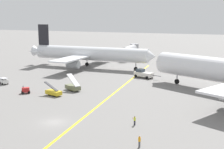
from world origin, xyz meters
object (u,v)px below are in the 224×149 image
at_px(gse_belt_loader_portside, 53,92).
at_px(gse_stair_truck_yellow, 73,86).
at_px(jet_bridge, 131,49).
at_px(pushback_tug, 143,74).
at_px(gse_gpu_cart_small, 26,90).
at_px(ground_crew_ramp_agent_by_cones, 139,141).
at_px(airliner_at_gate_left, 89,54).
at_px(gse_baggage_cart_trailing, 4,81).
at_px(ground_crew_wing_walker_right, 135,120).

xyz_separation_m(gse_belt_loader_portside, gse_stair_truck_yellow, (1.38, 6.32, 0.20)).
bearing_deg(gse_belt_loader_portside, jet_bridge, 96.47).
bearing_deg(gse_stair_truck_yellow, gse_belt_loader_portside, -102.34).
xyz_separation_m(pushback_tug, gse_gpu_cart_small, (-19.17, -30.79, -0.43)).
bearing_deg(jet_bridge, gse_gpu_cart_small, -89.60).
relative_size(pushback_tug, gse_stair_truck_yellow, 1.84).
height_order(ground_crew_ramp_agent_by_cones, jet_bridge, jet_bridge).
distance_m(pushback_tug, gse_gpu_cart_small, 36.27).
relative_size(gse_gpu_cart_small, ground_crew_ramp_agent_by_cones, 1.52).
distance_m(gse_belt_loader_portside, ground_crew_ramp_agent_by_cones, 34.43).
xyz_separation_m(airliner_at_gate_left, gse_baggage_cart_trailing, (-7.39, -34.87, -4.19)).
distance_m(gse_gpu_cart_small, gse_stair_truck_yellow, 11.43).
bearing_deg(airliner_at_gate_left, gse_baggage_cart_trailing, -101.97).
height_order(gse_baggage_cart_trailing, gse_belt_loader_portside, gse_belt_loader_portside).
xyz_separation_m(gse_baggage_cart_trailing, ground_crew_ramp_agent_by_cones, (48.22, -24.28, 0.04)).
relative_size(airliner_at_gate_left, gse_belt_loader_portside, 9.58).
height_order(airliner_at_gate_left, gse_stair_truck_yellow, airliner_at_gate_left).
bearing_deg(gse_gpu_cart_small, airliner_at_gate_left, 97.02).
xyz_separation_m(gse_baggage_cart_trailing, gse_belt_loader_portside, (19.80, -4.84, -0.04)).
bearing_deg(gse_gpu_cart_small, ground_crew_ramp_agent_by_cones, -27.26).
height_order(airliner_at_gate_left, ground_crew_ramp_agent_by_cones, airliner_at_gate_left).
height_order(airliner_at_gate_left, jet_bridge, airliner_at_gate_left).
height_order(gse_belt_loader_portside, ground_crew_wing_walker_right, gse_belt_loader_portside).
bearing_deg(gse_gpu_cart_small, gse_stair_truck_yellow, 39.75).
relative_size(ground_crew_wing_walker_right, ground_crew_ramp_agent_by_cones, 0.90).
bearing_deg(pushback_tug, airliner_at_gate_left, 157.72).
bearing_deg(gse_stair_truck_yellow, gse_baggage_cart_trailing, -176.01).
xyz_separation_m(pushback_tug, gse_baggage_cart_trailing, (-31.57, -24.96, -0.36)).
bearing_deg(airliner_at_gate_left, gse_gpu_cart_small, -82.98).
bearing_deg(jet_bridge, ground_crew_wing_walker_right, -68.10).
bearing_deg(pushback_tug, ground_crew_ramp_agent_by_cones, -71.32).
bearing_deg(gse_belt_loader_portside, airliner_at_gate_left, 107.36).
distance_m(gse_baggage_cart_trailing, gse_belt_loader_portside, 20.39).
relative_size(gse_gpu_cart_small, gse_belt_loader_portside, 0.52).
distance_m(gse_stair_truck_yellow, ground_crew_wing_walker_right, 28.90).
height_order(pushback_tug, ground_crew_wing_walker_right, pushback_tug).
xyz_separation_m(pushback_tug, ground_crew_ramp_agent_by_cones, (16.65, -49.24, -0.32)).
relative_size(gse_stair_truck_yellow, ground_crew_wing_walker_right, 3.15).
bearing_deg(gse_gpu_cart_small, gse_baggage_cart_trailing, 154.81).
height_order(pushback_tug, gse_gpu_cart_small, pushback_tug).
bearing_deg(gse_stair_truck_yellow, gse_gpu_cart_small, -140.25).
bearing_deg(ground_crew_ramp_agent_by_cones, gse_stair_truck_yellow, 136.38).
bearing_deg(gse_stair_truck_yellow, jet_bridge, 98.34).
distance_m(airliner_at_gate_left, gse_baggage_cart_trailing, 35.89).
bearing_deg(pushback_tug, gse_stair_truck_yellow, -113.85).
bearing_deg(gse_baggage_cart_trailing, ground_crew_ramp_agent_by_cones, -26.73).
xyz_separation_m(airliner_at_gate_left, gse_gpu_cart_small, (5.01, -40.70, -4.26)).
bearing_deg(jet_bridge, gse_baggage_cart_trailing, -100.43).
bearing_deg(gse_baggage_cart_trailing, gse_belt_loader_portside, -13.74).
relative_size(airliner_at_gate_left, ground_crew_ramp_agent_by_cones, 28.04).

